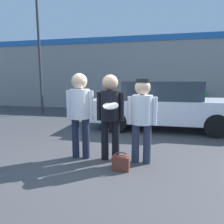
% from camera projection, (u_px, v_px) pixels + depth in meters
% --- Properties ---
extents(ground_plane, '(56.00, 56.00, 0.00)m').
position_uv_depth(ground_plane, '(110.00, 163.00, 3.86)').
color(ground_plane, '#3F3F42').
extents(storefront_building, '(24.00, 0.22, 3.95)m').
position_uv_depth(storefront_building, '(140.00, 73.00, 10.84)').
color(storefront_building, gray).
rests_on(storefront_building, ground).
extents(person_left, '(0.57, 0.40, 1.72)m').
position_uv_depth(person_left, '(80.00, 108.00, 3.99)').
color(person_left, '#1E2338').
rests_on(person_left, ground).
extents(person_middle_with_frisbee, '(0.54, 0.60, 1.70)m').
position_uv_depth(person_middle_with_frisbee, '(110.00, 110.00, 3.88)').
color(person_middle_with_frisbee, black).
rests_on(person_middle_with_frisbee, ground).
extents(person_right, '(0.55, 0.38, 1.61)m').
position_uv_depth(person_right, '(142.00, 113.00, 3.75)').
color(person_right, '#2D3347').
rests_on(person_right, ground).
extents(parked_car_near, '(4.56, 1.96, 1.56)m').
position_uv_depth(parked_car_near, '(162.00, 105.00, 6.64)').
color(parked_car_near, silver).
rests_on(parked_car_near, ground).
extents(street_lamp, '(1.30, 0.35, 6.77)m').
position_uv_depth(street_lamp, '(42.00, 25.00, 9.05)').
color(street_lamp, '#38383D').
rests_on(street_lamp, ground).
extents(shrub, '(1.32, 1.32, 1.32)m').
position_uv_depth(shrub, '(194.00, 100.00, 9.67)').
color(shrub, '#387A3D').
rests_on(shrub, ground).
extents(handbag, '(0.30, 0.23, 0.30)m').
position_uv_depth(handbag, '(121.00, 163.00, 3.53)').
color(handbag, brown).
rests_on(handbag, ground).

